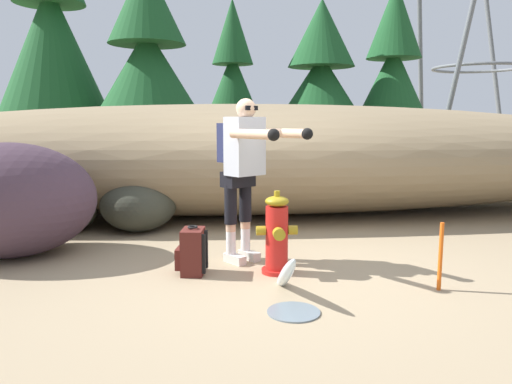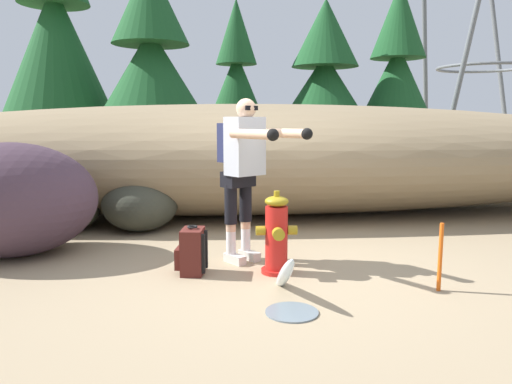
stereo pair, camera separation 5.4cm
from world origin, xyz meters
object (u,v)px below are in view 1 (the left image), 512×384
boulder_small (139,204)px  survey_stake (440,257)px  boulder_mid (65,213)px  fire_hydrant (277,235)px  spare_backpack (192,252)px  boulder_large (9,200)px  utility_worker (244,161)px

boulder_small → survey_stake: bearing=-41.3°
survey_stake → boulder_mid: bearing=145.9°
fire_hydrant → boulder_mid: 3.27m
spare_backpack → boulder_large: (-1.97, 0.79, 0.40)m
fire_hydrant → survey_stake: size_ratio=1.34×
spare_backpack → boulder_large: boulder_large is taller
spare_backpack → boulder_mid: (-1.75, 1.99, 0.03)m
utility_worker → survey_stake: 2.06m
boulder_mid → boulder_small: size_ratio=0.81×
fire_hydrant → boulder_large: 2.92m
utility_worker → spare_backpack: utility_worker is taller
spare_backpack → boulder_mid: bearing=-41.2°
survey_stake → spare_backpack: bearing=163.1°
fire_hydrant → spare_backpack: (-0.81, 0.04, -0.15)m
boulder_mid → boulder_large: bearing=-100.5°
fire_hydrant → utility_worker: 0.84m
spare_backpack → boulder_mid: size_ratio=0.57×
boulder_mid → boulder_small: (0.98, -0.07, 0.11)m
utility_worker → survey_stake: (1.64, -1.00, -0.76)m
survey_stake → boulder_large: bearing=160.7°
fire_hydrant → boulder_large: boulder_large is taller
spare_backpack → boulder_small: boulder_small is taller
boulder_large → utility_worker: bearing=-10.1°
boulder_large → survey_stake: 4.39m
utility_worker → boulder_large: size_ratio=0.93×
fire_hydrant → spare_backpack: fire_hydrant is taller
survey_stake → boulder_small: bearing=138.7°
fire_hydrant → survey_stake: bearing=-24.4°
fire_hydrant → spare_backpack: bearing=176.9°
boulder_small → utility_worker: bearing=-50.5°
boulder_mid → survey_stake: 4.72m
fire_hydrant → boulder_small: 2.52m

